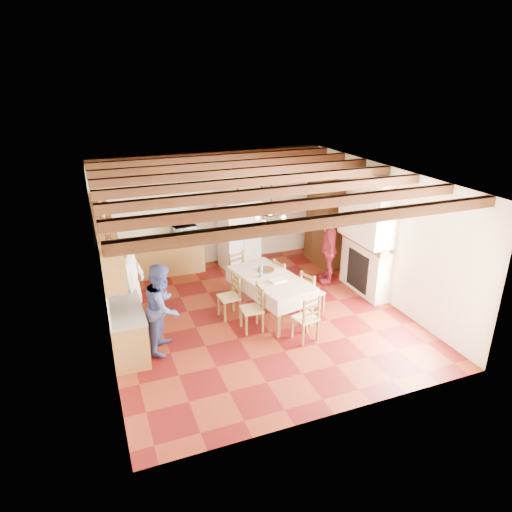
{
  "coord_description": "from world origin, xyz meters",
  "views": [
    {
      "loc": [
        -3.12,
        -7.97,
        4.82
      ],
      "look_at": [
        0.1,
        0.3,
        1.25
      ],
      "focal_mm": 32.0,
      "sensor_mm": 36.0,
      "label": 1
    }
  ],
  "objects_px": {
    "refrigerator": "(239,234)",
    "hutch": "(324,222)",
    "chair_left_far": "(229,296)",
    "person_man": "(132,283)",
    "chair_right_far": "(285,279)",
    "person_woman_blue": "(163,307)",
    "microwave": "(184,232)",
    "chair_end_near": "(306,317)",
    "chair_end_far": "(241,274)",
    "chair_left_near": "(252,308)",
    "person_woman_red": "(328,249)",
    "chair_right_near": "(312,292)",
    "dining_table": "(270,280)"
  },
  "relations": [
    {
      "from": "hutch",
      "to": "chair_right_far",
      "type": "distance_m",
      "value": 2.54
    },
    {
      "from": "chair_right_near",
      "to": "microwave",
      "type": "distance_m",
      "value": 3.83
    },
    {
      "from": "chair_end_near",
      "to": "chair_end_far",
      "type": "height_order",
      "value": "same"
    },
    {
      "from": "chair_end_far",
      "to": "person_woman_red",
      "type": "bearing_deg",
      "value": -20.48
    },
    {
      "from": "person_woman_red",
      "to": "microwave",
      "type": "distance_m",
      "value": 3.66
    },
    {
      "from": "person_man",
      "to": "person_woman_blue",
      "type": "xyz_separation_m",
      "value": [
        0.4,
        -1.02,
        -0.11
      ]
    },
    {
      "from": "chair_left_near",
      "to": "person_woman_red",
      "type": "bearing_deg",
      "value": 122.66
    },
    {
      "from": "chair_left_near",
      "to": "microwave",
      "type": "bearing_deg",
      "value": -168.88
    },
    {
      "from": "refrigerator",
      "to": "hutch",
      "type": "bearing_deg",
      "value": -21.66
    },
    {
      "from": "refrigerator",
      "to": "hutch",
      "type": "height_order",
      "value": "hutch"
    },
    {
      "from": "refrigerator",
      "to": "chair_left_near",
      "type": "bearing_deg",
      "value": -112.21
    },
    {
      "from": "chair_end_near",
      "to": "microwave",
      "type": "distance_m",
      "value": 4.39
    },
    {
      "from": "chair_right_far",
      "to": "person_man",
      "type": "bearing_deg",
      "value": 75.12
    },
    {
      "from": "refrigerator",
      "to": "chair_right_far",
      "type": "distance_m",
      "value": 2.23
    },
    {
      "from": "refrigerator",
      "to": "chair_right_far",
      "type": "bearing_deg",
      "value": -88.41
    },
    {
      "from": "chair_left_far",
      "to": "chair_end_near",
      "type": "xyz_separation_m",
      "value": [
        1.1,
        -1.37,
        0.0
      ]
    },
    {
      "from": "chair_right_near",
      "to": "hutch",
      "type": "bearing_deg",
      "value": -54.35
    },
    {
      "from": "chair_right_near",
      "to": "chair_end_near",
      "type": "bearing_deg",
      "value": 124.9
    },
    {
      "from": "hutch",
      "to": "person_man",
      "type": "xyz_separation_m",
      "value": [
        -5.19,
        -1.6,
        -0.19
      ]
    },
    {
      "from": "person_woman_blue",
      "to": "microwave",
      "type": "xyz_separation_m",
      "value": [
        1.21,
        3.45,
        0.21
      ]
    },
    {
      "from": "microwave",
      "to": "chair_right_far",
      "type": "bearing_deg",
      "value": -65.81
    },
    {
      "from": "person_woman_blue",
      "to": "person_woman_red",
      "type": "relative_size",
      "value": 1.0
    },
    {
      "from": "chair_left_near",
      "to": "person_man",
      "type": "height_order",
      "value": "person_man"
    },
    {
      "from": "chair_right_far",
      "to": "microwave",
      "type": "xyz_separation_m",
      "value": [
        -1.71,
        2.42,
        0.58
      ]
    },
    {
      "from": "chair_right_near",
      "to": "person_man",
      "type": "bearing_deg",
      "value": 56.96
    },
    {
      "from": "chair_left_far",
      "to": "person_woman_red",
      "type": "bearing_deg",
      "value": 102.25
    },
    {
      "from": "refrigerator",
      "to": "person_man",
      "type": "relative_size",
      "value": 0.95
    },
    {
      "from": "refrigerator",
      "to": "chair_left_far",
      "type": "xyz_separation_m",
      "value": [
        -1.11,
        -2.5,
        -0.44
      ]
    },
    {
      "from": "chair_right_far",
      "to": "microwave",
      "type": "relative_size",
      "value": 1.65
    },
    {
      "from": "chair_right_far",
      "to": "person_woman_red",
      "type": "relative_size",
      "value": 0.57
    },
    {
      "from": "dining_table",
      "to": "person_man",
      "type": "bearing_deg",
      "value": 169.41
    },
    {
      "from": "person_woman_blue",
      "to": "microwave",
      "type": "height_order",
      "value": "person_woman_blue"
    },
    {
      "from": "chair_left_far",
      "to": "chair_right_far",
      "type": "distance_m",
      "value": 1.48
    },
    {
      "from": "chair_right_far",
      "to": "person_woman_blue",
      "type": "xyz_separation_m",
      "value": [
        -2.92,
        -1.03,
        0.37
      ]
    },
    {
      "from": "chair_left_near",
      "to": "chair_end_far",
      "type": "distance_m",
      "value": 1.7
    },
    {
      "from": "refrigerator",
      "to": "chair_left_far",
      "type": "bearing_deg",
      "value": -121.09
    },
    {
      "from": "refrigerator",
      "to": "chair_end_near",
      "type": "relative_size",
      "value": 1.91
    },
    {
      "from": "microwave",
      "to": "chair_end_near",
      "type": "bearing_deg",
      "value": -82.81
    },
    {
      "from": "person_man",
      "to": "chair_left_far",
      "type": "bearing_deg",
      "value": -76.42
    },
    {
      "from": "chair_right_far",
      "to": "microwave",
      "type": "height_order",
      "value": "microwave"
    },
    {
      "from": "chair_left_far",
      "to": "person_man",
      "type": "height_order",
      "value": "person_man"
    },
    {
      "from": "chair_left_far",
      "to": "refrigerator",
      "type": "bearing_deg",
      "value": 151.97
    },
    {
      "from": "refrigerator",
      "to": "chair_left_far",
      "type": "height_order",
      "value": "refrigerator"
    },
    {
      "from": "hutch",
      "to": "chair_end_far",
      "type": "bearing_deg",
      "value": -159.96
    },
    {
      "from": "chair_end_far",
      "to": "person_woman_red",
      "type": "distance_m",
      "value": 2.24
    },
    {
      "from": "chair_end_far",
      "to": "person_woman_blue",
      "type": "xyz_separation_m",
      "value": [
        -2.1,
        -1.68,
        0.37
      ]
    },
    {
      "from": "chair_right_far",
      "to": "person_woman_blue",
      "type": "distance_m",
      "value": 3.12
    },
    {
      "from": "person_man",
      "to": "microwave",
      "type": "relative_size",
      "value": 3.31
    },
    {
      "from": "dining_table",
      "to": "chair_left_near",
      "type": "xyz_separation_m",
      "value": [
        -0.6,
        -0.49,
        -0.3
      ]
    },
    {
      "from": "chair_left_near",
      "to": "chair_right_far",
      "type": "height_order",
      "value": "same"
    }
  ]
}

